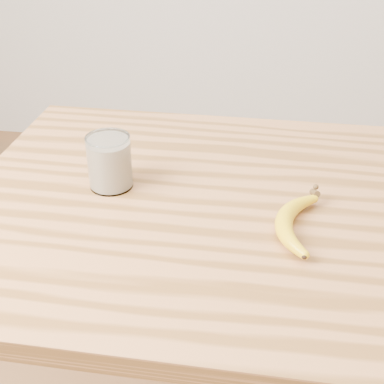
# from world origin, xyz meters

# --- Properties ---
(table) EXTENTS (1.20, 0.80, 0.90)m
(table) POSITION_xyz_m (0.00, 0.00, 0.77)
(table) COLOR #A46B3C
(table) RESTS_ON ground
(smoothie_glass) EXTENTS (0.09, 0.09, 0.11)m
(smoothie_glass) POSITION_xyz_m (-0.32, 0.02, 0.95)
(smoothie_glass) COLOR white
(smoothie_glass) RESTS_ON table
(banana) EXTENTS (0.13, 0.27, 0.03)m
(banana) POSITION_xyz_m (0.03, -0.07, 0.92)
(banana) COLOR gold
(banana) RESTS_ON table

